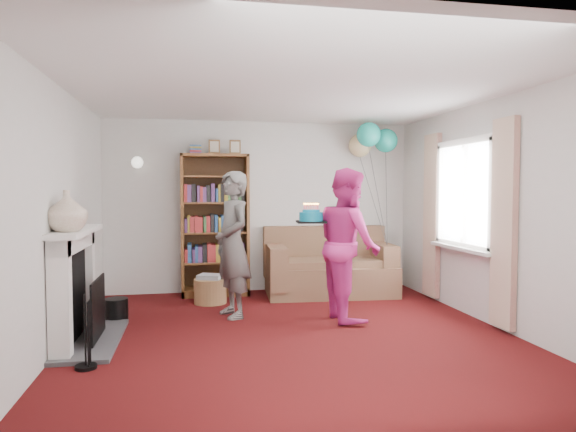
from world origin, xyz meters
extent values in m
plane|color=#35080A|center=(0.00, 0.00, 0.00)|extent=(5.00, 5.00, 0.00)
cube|color=silver|center=(0.00, 2.51, 1.25)|extent=(4.50, 0.02, 2.50)
cube|color=silver|center=(-2.26, 0.00, 1.25)|extent=(0.02, 5.00, 2.50)
cube|color=silver|center=(2.26, 0.00, 1.25)|extent=(0.02, 5.00, 2.50)
cube|color=white|center=(0.00, 0.00, 2.50)|extent=(4.50, 5.00, 0.01)
cube|color=#3F3F42|center=(-2.00, 0.20, 0.02)|extent=(0.55, 1.40, 0.04)
cube|color=white|center=(-2.15, -0.35, 0.53)|extent=(0.18, 0.14, 1.06)
cube|color=white|center=(-2.15, 0.75, 0.53)|extent=(0.18, 0.14, 1.06)
cube|color=white|center=(-2.15, 0.20, 1.00)|extent=(0.18, 1.24, 0.16)
cube|color=white|center=(-2.12, 0.20, 1.10)|extent=(0.28, 1.35, 0.05)
cube|color=black|center=(-2.17, 0.20, 0.48)|extent=(0.10, 0.80, 0.86)
cube|color=black|center=(-1.93, 0.20, 0.33)|extent=(0.02, 0.70, 0.60)
cylinder|color=black|center=(-1.90, -0.58, 0.32)|extent=(0.18, 0.18, 0.64)
cylinder|color=black|center=(-1.87, 1.00, 0.13)|extent=(0.26, 0.26, 0.26)
cube|color=white|center=(2.21, 0.60, 2.08)|extent=(0.08, 1.30, 0.08)
cube|color=white|center=(2.21, 0.60, 0.82)|extent=(0.08, 1.30, 0.08)
cube|color=white|center=(2.24, 0.60, 1.45)|extent=(0.01, 1.15, 1.20)
cube|color=white|center=(2.18, 0.60, 0.79)|extent=(0.14, 1.32, 0.04)
cube|color=beige|center=(2.20, -0.22, 1.15)|extent=(0.07, 0.38, 2.20)
cube|color=beige|center=(2.20, 1.42, 1.15)|extent=(0.07, 0.38, 2.20)
cylinder|color=gold|center=(-1.75, 2.45, 1.90)|extent=(0.04, 0.12, 0.04)
sphere|color=white|center=(-1.75, 2.36, 1.88)|extent=(0.16, 0.16, 0.16)
cube|color=#472B14|center=(-0.69, 2.46, 1.00)|extent=(0.95, 0.04, 2.00)
cube|color=brown|center=(-1.14, 2.27, 1.00)|extent=(0.04, 0.42, 2.00)
cube|color=brown|center=(-0.23, 2.27, 1.00)|extent=(0.04, 0.42, 2.00)
cube|color=brown|center=(-0.69, 2.27, 1.98)|extent=(0.95, 0.42, 0.04)
cube|color=brown|center=(-0.69, 2.27, 0.05)|extent=(0.95, 0.42, 0.10)
cube|color=brown|center=(-0.69, 2.27, 0.47)|extent=(0.87, 0.38, 0.03)
cube|color=brown|center=(-0.69, 2.27, 0.89)|extent=(0.87, 0.38, 0.02)
cube|color=brown|center=(-0.69, 2.27, 1.32)|extent=(0.87, 0.38, 0.02)
cube|color=brown|center=(-0.69, 2.27, 1.68)|extent=(0.87, 0.38, 0.02)
cube|color=maroon|center=(-0.95, 2.25, 2.06)|extent=(0.16, 0.22, 0.12)
cube|color=brown|center=(-0.69, 2.32, 2.11)|extent=(0.16, 0.02, 0.20)
cube|color=brown|center=(-0.39, 2.32, 2.11)|extent=(0.16, 0.02, 0.20)
cube|color=brown|center=(0.93, 2.00, 0.21)|extent=(1.81, 0.96, 0.43)
cube|color=brown|center=(0.93, 2.36, 0.59)|extent=(1.81, 0.24, 0.74)
cube|color=brown|center=(0.15, 2.00, 0.43)|extent=(0.24, 0.91, 0.59)
cube|color=brown|center=(1.72, 2.00, 0.43)|extent=(0.24, 0.91, 0.59)
cube|color=brown|center=(0.53, 1.92, 0.46)|extent=(0.77, 0.66, 0.12)
cube|color=brown|center=(1.34, 1.92, 0.46)|extent=(0.77, 0.66, 0.12)
cylinder|color=#A3774C|center=(-0.78, 1.74, 0.16)|extent=(0.43, 0.43, 0.32)
cube|color=beige|center=(-0.78, 1.74, 0.35)|extent=(0.30, 0.24, 0.06)
imported|color=black|center=(-0.54, 0.97, 0.86)|extent=(0.58, 0.72, 1.72)
imported|color=#C8287D|center=(0.77, 0.62, 0.88)|extent=(0.69, 0.88, 1.75)
cube|color=black|center=(0.33, 0.62, 1.14)|extent=(0.32, 0.32, 0.02)
cylinder|color=#0C6F8D|center=(0.33, 0.62, 1.20)|extent=(0.27, 0.27, 0.10)
cylinder|color=#0C6F8D|center=(0.33, 0.62, 1.26)|extent=(0.20, 0.20, 0.04)
cylinder|color=#D86086|center=(0.41, 0.62, 1.29)|extent=(0.01, 0.01, 0.09)
sphere|color=orange|center=(0.41, 0.62, 1.34)|extent=(0.02, 0.02, 0.02)
cylinder|color=#D86086|center=(0.40, 0.65, 1.29)|extent=(0.01, 0.01, 0.09)
sphere|color=orange|center=(0.40, 0.65, 1.34)|extent=(0.02, 0.02, 0.02)
cylinder|color=#D86086|center=(0.39, 0.68, 1.29)|extent=(0.01, 0.01, 0.09)
sphere|color=orange|center=(0.39, 0.68, 1.34)|extent=(0.02, 0.02, 0.02)
cylinder|color=#D86086|center=(0.37, 0.69, 1.29)|extent=(0.01, 0.01, 0.09)
sphere|color=orange|center=(0.37, 0.69, 1.34)|extent=(0.02, 0.02, 0.02)
cylinder|color=#D86086|center=(0.34, 0.70, 1.29)|extent=(0.01, 0.01, 0.09)
sphere|color=orange|center=(0.34, 0.70, 1.34)|extent=(0.02, 0.02, 0.02)
cylinder|color=#D86086|center=(0.31, 0.70, 1.29)|extent=(0.01, 0.01, 0.09)
sphere|color=orange|center=(0.31, 0.70, 1.34)|extent=(0.02, 0.02, 0.02)
cylinder|color=#D86086|center=(0.29, 0.69, 1.29)|extent=(0.01, 0.01, 0.09)
sphere|color=orange|center=(0.29, 0.69, 1.34)|extent=(0.02, 0.02, 0.02)
cylinder|color=#D86086|center=(0.26, 0.68, 1.29)|extent=(0.01, 0.01, 0.09)
sphere|color=orange|center=(0.26, 0.68, 1.34)|extent=(0.02, 0.02, 0.02)
cylinder|color=#D86086|center=(0.25, 0.65, 1.29)|extent=(0.01, 0.01, 0.09)
sphere|color=orange|center=(0.25, 0.65, 1.34)|extent=(0.02, 0.02, 0.02)
cylinder|color=#D86086|center=(0.25, 0.62, 1.29)|extent=(0.01, 0.01, 0.09)
sphere|color=orange|center=(0.25, 0.62, 1.34)|extent=(0.02, 0.02, 0.02)
cylinder|color=#D86086|center=(0.25, 0.60, 1.29)|extent=(0.01, 0.01, 0.09)
sphere|color=orange|center=(0.25, 0.60, 1.34)|extent=(0.02, 0.02, 0.02)
cylinder|color=#D86086|center=(0.26, 0.57, 1.29)|extent=(0.01, 0.01, 0.09)
sphere|color=orange|center=(0.26, 0.57, 1.34)|extent=(0.02, 0.02, 0.02)
cylinder|color=#D86086|center=(0.29, 0.55, 1.29)|extent=(0.01, 0.01, 0.09)
sphere|color=orange|center=(0.29, 0.55, 1.34)|extent=(0.02, 0.02, 0.02)
cylinder|color=#D86086|center=(0.31, 0.55, 1.29)|extent=(0.01, 0.01, 0.09)
sphere|color=orange|center=(0.31, 0.55, 1.34)|extent=(0.02, 0.02, 0.02)
cylinder|color=#D86086|center=(0.34, 0.55, 1.29)|extent=(0.01, 0.01, 0.09)
sphere|color=orange|center=(0.34, 0.55, 1.34)|extent=(0.02, 0.02, 0.02)
cylinder|color=#D86086|center=(0.37, 0.55, 1.29)|extent=(0.01, 0.01, 0.09)
sphere|color=orange|center=(0.37, 0.55, 1.34)|extent=(0.02, 0.02, 0.02)
cylinder|color=#D86086|center=(0.39, 0.57, 1.29)|extent=(0.01, 0.01, 0.09)
sphere|color=orange|center=(0.39, 0.57, 1.34)|extent=(0.02, 0.02, 0.02)
cylinder|color=#D86086|center=(0.40, 0.60, 1.29)|extent=(0.01, 0.01, 0.09)
sphere|color=orange|center=(0.40, 0.60, 1.34)|extent=(0.02, 0.02, 0.02)
sphere|color=#3F3F3F|center=(1.72, 1.80, 0.69)|extent=(0.02, 0.02, 0.02)
sphere|color=#1BAC95|center=(1.80, 2.11, 2.22)|extent=(0.35, 0.35, 0.35)
sphere|color=#D7C183|center=(1.47, 2.30, 2.16)|extent=(0.35, 0.35, 0.35)
sphere|color=#1BAC95|center=(1.47, 1.91, 2.28)|extent=(0.35, 0.35, 0.35)
imported|color=beige|center=(-2.12, -0.15, 1.31)|extent=(0.46, 0.46, 0.37)
camera|label=1|loc=(-1.01, -5.06, 1.51)|focal=32.00mm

